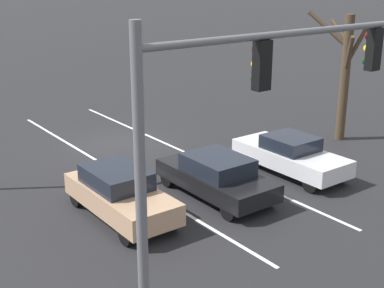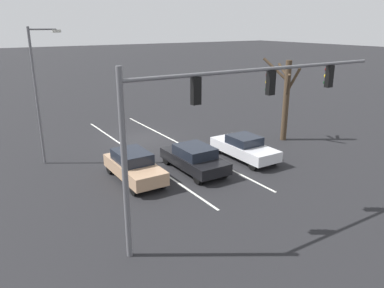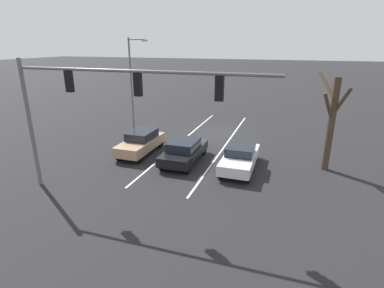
{
  "view_description": "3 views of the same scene",
  "coord_description": "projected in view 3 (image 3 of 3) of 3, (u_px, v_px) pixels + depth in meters",
  "views": [
    {
      "loc": [
        10.6,
        19.68,
        7.28
      ],
      "look_at": [
        0.13,
        5.68,
        1.5
      ],
      "focal_mm": 50.0,
      "sensor_mm": 36.0,
      "label": 1
    },
    {
      "loc": [
        10.47,
        23.13,
        7.71
      ],
      "look_at": [
        -0.22,
        6.25,
        1.29
      ],
      "focal_mm": 35.0,
      "sensor_mm": 36.0,
      "label": 2
    },
    {
      "loc": [
        -6.07,
        23.61,
        7.17
      ],
      "look_at": [
        -0.7,
        7.75,
        1.51
      ],
      "focal_mm": 28.0,
      "sensor_mm": 36.0,
      "label": 3
    }
  ],
  "objects": [
    {
      "name": "car_black_midlane_front",
      "position": [
        184.0,
        151.0,
        18.86
      ],
      "size": [
        1.89,
        4.4,
        1.42
      ],
      "color": "black",
      "rests_on": "ground_plane"
    },
    {
      "name": "car_tan_rightlane_front",
      "position": [
        141.0,
        142.0,
        20.35
      ],
      "size": [
        1.74,
        4.3,
        1.51
      ],
      "color": "tan",
      "rests_on": "ground_plane"
    },
    {
      "name": "street_lamp_right_shoulder",
      "position": [
        133.0,
        79.0,
        24.71
      ],
      "size": [
        1.71,
        0.24,
        7.59
      ],
      "color": "slate",
      "rests_on": "ground_plane"
    },
    {
      "name": "traffic_signal_gantry",
      "position": [
        95.0,
        96.0,
        13.27
      ],
      "size": [
        12.12,
        0.37,
        6.52
      ],
      "color": "slate",
      "rests_on": "ground_plane"
    },
    {
      "name": "ground_plane",
      "position": [
        214.0,
        132.0,
        25.33
      ],
      "size": [
        240.0,
        240.0,
        0.0
      ],
      "primitive_type": "plane",
      "color": "black"
    },
    {
      "name": "bare_tree_near",
      "position": [
        331.0,
        119.0,
        17.0
      ],
      "size": [
        1.71,
        2.42,
        5.56
      ],
      "color": "#423323",
      "rests_on": "ground_plane"
    },
    {
      "name": "lane_stripe_center_divider",
      "position": [
        184.0,
        140.0,
        23.39
      ],
      "size": [
        0.12,
        17.46,
        0.01
      ],
      "primitive_type": "cube",
      "color": "silver",
      "rests_on": "ground_plane"
    },
    {
      "name": "car_silver_leftlane_front",
      "position": [
        240.0,
        157.0,
        17.8
      ],
      "size": [
        1.79,
        4.51,
        1.42
      ],
      "color": "silver",
      "rests_on": "ground_plane"
    },
    {
      "name": "lane_stripe_left_divider",
      "position": [
        226.0,
        144.0,
        22.36
      ],
      "size": [
        0.12,
        17.46,
        0.01
      ],
      "primitive_type": "cube",
      "color": "silver",
      "rests_on": "ground_plane"
    }
  ]
}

